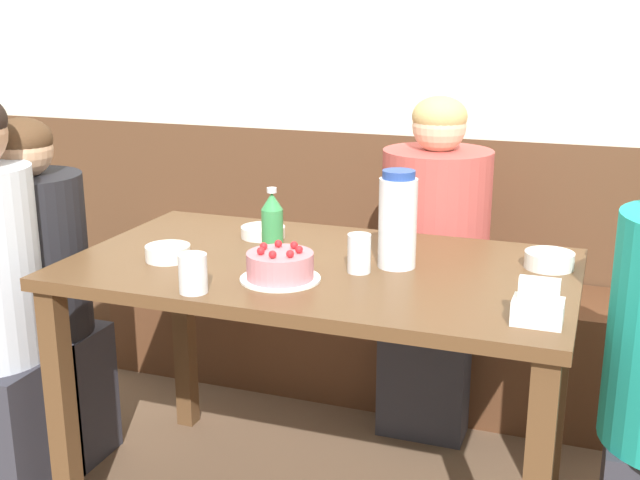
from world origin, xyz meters
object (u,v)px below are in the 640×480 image
(soju_bottle, at_px, (272,222))
(glass_tumbler_short, at_px, (193,273))
(bench_seat, at_px, (393,337))
(water_pitcher, at_px, (398,220))
(napkin_holder, at_px, (538,307))
(birthday_cake, at_px, (280,266))
(bowl_soup_white, at_px, (263,232))
(person_teal_shirt, at_px, (433,270))
(bowl_side_dish, at_px, (549,260))
(person_grey_tee, at_px, (39,306))
(bowl_rice_small, at_px, (168,253))
(glass_water_tall, at_px, (359,253))

(soju_bottle, height_order, glass_tumbler_short, soju_bottle)
(bench_seat, bearing_deg, glass_tumbler_short, -100.26)
(water_pitcher, height_order, soju_bottle, water_pitcher)
(bench_seat, height_order, napkin_holder, napkin_holder)
(napkin_holder, bearing_deg, birthday_cake, 172.61)
(napkin_holder, height_order, glass_tumbler_short, napkin_holder)
(water_pitcher, bearing_deg, birthday_cake, -139.95)
(bowl_soup_white, height_order, person_teal_shirt, person_teal_shirt)
(water_pitcher, bearing_deg, napkin_holder, -36.69)
(water_pitcher, distance_m, bowl_side_dish, 0.42)
(bench_seat, relative_size, glass_tumbler_short, 23.79)
(bowl_side_dish, distance_m, person_grey_tee, 1.57)
(soju_bottle, bearing_deg, bowl_rice_small, -144.31)
(soju_bottle, distance_m, bowl_side_dish, 0.77)
(bench_seat, xyz_separation_m, bowl_rice_small, (-0.41, -0.95, 0.57))
(birthday_cake, height_order, glass_water_tall, glass_water_tall)
(bowl_rice_small, xyz_separation_m, glass_water_tall, (0.53, 0.08, 0.03))
(bowl_rice_small, xyz_separation_m, person_grey_tee, (-0.54, 0.10, -0.26))
(napkin_holder, bearing_deg, glass_water_tall, 155.85)
(napkin_holder, relative_size, person_teal_shirt, 0.09)
(soju_bottle, bearing_deg, person_teal_shirt, 59.75)
(glass_tumbler_short, distance_m, person_grey_tee, 0.85)
(bowl_rice_small, relative_size, bowl_side_dish, 0.95)
(glass_water_tall, xyz_separation_m, glass_tumbler_short, (-0.33, -0.29, -0.00))
(birthday_cake, height_order, bowl_side_dish, birthday_cake)
(birthday_cake, height_order, soju_bottle, soju_bottle)
(glass_tumbler_short, xyz_separation_m, person_grey_tee, (-0.73, 0.31, -0.29))
(soju_bottle, height_order, bowl_rice_small, soju_bottle)
(soju_bottle, distance_m, glass_water_tall, 0.31)
(water_pitcher, relative_size, glass_tumbler_short, 2.72)
(birthday_cake, bearing_deg, person_teal_shirt, 74.38)
(birthday_cake, xyz_separation_m, glass_water_tall, (0.17, 0.13, 0.02))
(soju_bottle, xyz_separation_m, bowl_soup_white, (-0.09, 0.13, -0.07))
(bench_seat, bearing_deg, bowl_rice_small, -113.16)
(napkin_holder, distance_m, bowl_side_dish, 0.42)
(person_grey_tee, bearing_deg, water_pitcher, 3.11)
(birthday_cake, relative_size, napkin_holder, 1.89)
(bowl_side_dish, distance_m, person_teal_shirt, 0.67)
(bowl_rice_small, distance_m, person_teal_shirt, 0.99)
(bowl_side_dish, bearing_deg, bowl_soup_white, 178.60)
(bench_seat, distance_m, birthday_cake, 1.16)
(soju_bottle, xyz_separation_m, glass_water_tall, (0.29, -0.10, -0.04))
(soju_bottle, xyz_separation_m, bowl_rice_small, (-0.24, -0.17, -0.07))
(napkin_holder, bearing_deg, bowl_rice_small, 172.27)
(birthday_cake, bearing_deg, bowl_soup_white, 119.96)
(water_pitcher, bearing_deg, glass_tumbler_short, -138.12)
(glass_water_tall, xyz_separation_m, person_grey_tee, (-1.07, 0.02, -0.29))
(bowl_soup_white, bearing_deg, glass_water_tall, -31.19)
(bowl_soup_white, relative_size, bowl_side_dish, 1.03)
(soju_bottle, distance_m, person_grey_tee, 0.85)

